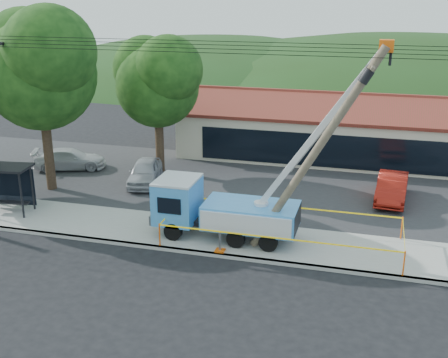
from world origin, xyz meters
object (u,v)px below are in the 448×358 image
utility_truck (223,207)px  leaning_pole (321,144)px  car_red (390,202)px  bus_shelter (7,178)px  car_silver (146,185)px  car_white (71,170)px

utility_truck → leaning_pole: bearing=-7.1°
car_red → leaning_pole: bearing=-108.8°
utility_truck → leaning_pole: size_ratio=1.12×
bus_shelter → car_silver: (5.12, 6.27, -2.04)m
car_white → leaning_pole: bearing=-137.2°
car_silver → car_white: 6.18m
bus_shelter → car_red: 21.07m
bus_shelter → car_silver: bearing=43.4°
car_white → car_red: bearing=-112.6°
leaning_pole → car_white: 19.84m
bus_shelter → utility_truck: bearing=-8.0°
car_red → car_white: size_ratio=0.98×
car_white → utility_truck: bearing=-142.9°
leaning_pole → car_red: bearing=67.0°
leaning_pole → bus_shelter: bearing=177.7°
car_red → car_silver: bearing=-172.0°
bus_shelter → car_white: (-0.89, 7.72, -2.04)m
leaning_pole → car_silver: bearing=148.2°
utility_truck → car_white: utility_truck is taller
bus_shelter → car_silver: 8.35m
utility_truck → bus_shelter: bearing=179.5°
leaning_pole → bus_shelter: (-16.32, 0.67, -3.18)m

